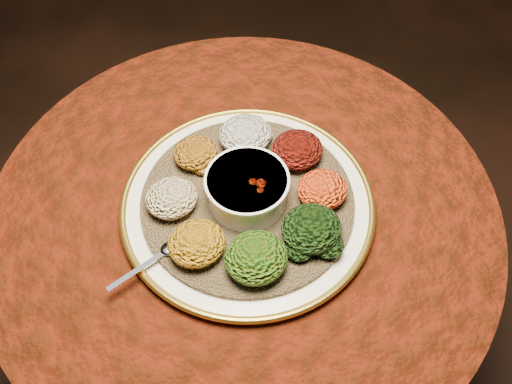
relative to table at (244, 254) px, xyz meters
name	(u,v)px	position (x,y,z in m)	size (l,w,h in m)	color
table	(244,254)	(0.00, 0.00, 0.00)	(0.96, 0.96, 0.73)	black
platter	(248,204)	(0.01, -0.01, 0.19)	(0.49, 0.49, 0.02)	silver
injera	(247,201)	(0.01, -0.01, 0.20)	(0.39, 0.39, 0.01)	olive
stew_bowl	(247,188)	(0.01, -0.01, 0.24)	(0.15, 0.15, 0.06)	white
spoon	(166,251)	(-0.17, -0.04, 0.21)	(0.14, 0.04, 0.01)	silver
portion_ayib	(245,134)	(0.06, 0.12, 0.23)	(0.10, 0.10, 0.05)	beige
portion_kitfo	(297,150)	(0.13, 0.04, 0.23)	(0.10, 0.09, 0.05)	black
portion_tikil	(322,189)	(0.13, -0.06, 0.23)	(0.09, 0.09, 0.04)	#C88A10
portion_gomen	(311,229)	(0.07, -0.13, 0.23)	(0.11, 0.10, 0.05)	black
portion_mixveg	(256,258)	(-0.04, -0.13, 0.23)	(0.11, 0.10, 0.05)	#9B250A
portion_kik	(197,243)	(-0.12, -0.06, 0.23)	(0.10, 0.09, 0.05)	#A26C0E
portion_timatim	(172,198)	(-0.12, 0.04, 0.23)	(0.09, 0.09, 0.05)	maroon
portion_shiro	(196,153)	(-0.04, 0.12, 0.23)	(0.09, 0.08, 0.04)	#9A5012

